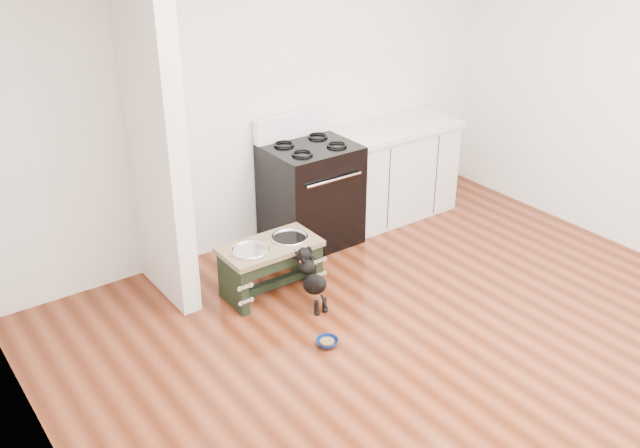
{
  "coord_description": "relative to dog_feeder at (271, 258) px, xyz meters",
  "views": [
    {
      "loc": [
        -3.08,
        -2.62,
        3.04
      ],
      "look_at": [
        -0.22,
        1.36,
        0.62
      ],
      "focal_mm": 40.0,
      "sensor_mm": 36.0,
      "label": 1
    }
  ],
  "objects": [
    {
      "name": "dog_feeder",
      "position": [
        0.0,
        0.0,
        0.0
      ],
      "size": [
        0.78,
        0.42,
        0.45
      ],
      "color": "black",
      "rests_on": "ground"
    },
    {
      "name": "ground",
      "position": [
        0.52,
        -1.6,
        -0.31
      ],
      "size": [
        5.0,
        5.0,
        0.0
      ],
      "primitive_type": "plane",
      "color": "#461B0C",
      "rests_on": "ground"
    },
    {
      "name": "floor_bowl",
      "position": [
        -0.07,
        -0.85,
        -0.28
      ],
      "size": [
        0.16,
        0.16,
        0.05
      ],
      "rotation": [
        0.0,
        0.0,
        0.01
      ],
      "color": "navy",
      "rests_on": "ground"
    },
    {
      "name": "cabinet_run",
      "position": [
        1.75,
        0.57,
        0.15
      ],
      "size": [
        1.24,
        0.64,
        0.91
      ],
      "color": "silver",
      "rests_on": "ground"
    },
    {
      "name": "puppy",
      "position": [
        0.14,
        -0.36,
        -0.04
      ],
      "size": [
        0.14,
        0.4,
        0.48
      ],
      "color": "black",
      "rests_on": "ground"
    },
    {
      "name": "room_shell",
      "position": [
        0.52,
        -1.6,
        1.31
      ],
      "size": [
        5.0,
        5.0,
        5.0
      ],
      "color": "silver",
      "rests_on": "ground"
    },
    {
      "name": "oven_range",
      "position": [
        0.77,
        0.56,
        0.17
      ],
      "size": [
        0.76,
        0.69,
        1.14
      ],
      "color": "black",
      "rests_on": "ground"
    },
    {
      "name": "partition_wall",
      "position": [
        -0.65,
        0.5,
        1.04
      ],
      "size": [
        0.15,
        0.8,
        2.7
      ],
      "primitive_type": "cube",
      "color": "silver",
      "rests_on": "ground"
    }
  ]
}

